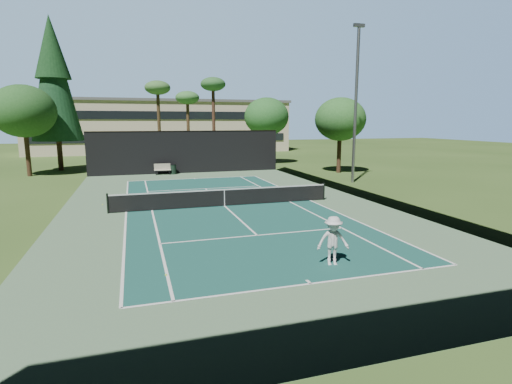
% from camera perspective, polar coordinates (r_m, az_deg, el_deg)
% --- Properties ---
extents(ground, '(160.00, 160.00, 0.00)m').
position_cam_1_polar(ground, '(23.40, -4.52, -2.04)').
color(ground, '#365520').
rests_on(ground, ground).
extents(apron_slab, '(18.00, 32.00, 0.01)m').
position_cam_1_polar(apron_slab, '(23.40, -4.52, -2.03)').
color(apron_slab, '#577C57').
rests_on(apron_slab, ground).
extents(court_surface, '(10.97, 23.77, 0.01)m').
position_cam_1_polar(court_surface, '(23.39, -4.52, -2.01)').
color(court_surface, '#195047').
rests_on(court_surface, ground).
extents(court_lines, '(11.07, 23.87, 0.01)m').
position_cam_1_polar(court_lines, '(23.39, -4.52, -1.99)').
color(court_lines, white).
rests_on(court_lines, ground).
extents(tennis_net, '(12.90, 0.10, 1.10)m').
position_cam_1_polar(tennis_net, '(23.29, -4.53, -0.70)').
color(tennis_net, black).
rests_on(tennis_net, ground).
extents(fence, '(18.04, 32.05, 4.03)m').
position_cam_1_polar(fence, '(23.12, -4.62, 2.87)').
color(fence, black).
rests_on(fence, ground).
extents(player, '(1.22, 0.87, 1.71)m').
position_cam_1_polar(player, '(14.00, 10.95, -6.86)').
color(player, silver).
rests_on(player, ground).
extents(tennis_ball_a, '(0.07, 0.07, 0.07)m').
position_cam_1_polar(tennis_ball_a, '(13.36, -12.73, -11.49)').
color(tennis_ball_a, '#D0F036').
rests_on(tennis_ball_a, ground).
extents(tennis_ball_b, '(0.07, 0.07, 0.07)m').
position_cam_1_polar(tennis_ball_b, '(26.55, -11.99, -0.70)').
color(tennis_ball_b, '#D2ED35').
rests_on(tennis_ball_b, ground).
extents(tennis_ball_c, '(0.06, 0.06, 0.06)m').
position_cam_1_polar(tennis_ball_c, '(28.85, 0.52, 0.36)').
color(tennis_ball_c, gold).
rests_on(tennis_ball_c, ground).
extents(tennis_ball_d, '(0.06, 0.06, 0.06)m').
position_cam_1_polar(tennis_ball_d, '(25.33, -21.07, -1.68)').
color(tennis_ball_d, '#E3F036').
rests_on(tennis_ball_d, ground).
extents(park_bench, '(1.50, 0.45, 1.02)m').
position_cam_1_polar(park_bench, '(38.14, -13.22, 3.24)').
color(park_bench, beige).
rests_on(park_bench, ground).
extents(trash_bin, '(0.56, 0.56, 0.95)m').
position_cam_1_polar(trash_bin, '(38.22, -11.73, 3.21)').
color(trash_bin, black).
rests_on(trash_bin, ground).
extents(pine_tree, '(4.80, 4.80, 15.00)m').
position_cam_1_polar(pine_tree, '(45.13, -27.00, 14.92)').
color(pine_tree, '#432B1C').
rests_on(pine_tree, ground).
extents(palm_a, '(2.80, 2.80, 9.32)m').
position_cam_1_polar(palm_a, '(46.55, -13.87, 13.83)').
color(palm_a, '#48351F').
rests_on(palm_a, ground).
extents(palm_b, '(2.80, 2.80, 8.42)m').
position_cam_1_polar(palm_b, '(48.83, -9.77, 12.80)').
color(palm_b, '#4F3822').
rests_on(palm_b, ground).
extents(palm_c, '(2.80, 2.80, 9.77)m').
position_cam_1_polar(palm_c, '(46.36, -6.15, 14.58)').
color(palm_c, '#4D2F21').
rests_on(palm_c, ground).
extents(decid_tree_a, '(5.12, 5.12, 7.62)m').
position_cam_1_polar(decid_tree_a, '(46.80, 1.52, 10.69)').
color(decid_tree_a, '#4B3120').
rests_on(decid_tree_a, ground).
extents(decid_tree_b, '(4.80, 4.80, 7.14)m').
position_cam_1_polar(decid_tree_b, '(39.23, 11.95, 10.11)').
color(decid_tree_b, '#492E1F').
rests_on(decid_tree_b, ground).
extents(decid_tree_c, '(5.44, 5.44, 8.09)m').
position_cam_1_polar(decid_tree_c, '(41.34, -30.27, 9.92)').
color(decid_tree_c, '#462E1E').
rests_on(decid_tree_c, ground).
extents(campus_building, '(40.50, 12.50, 8.30)m').
position_cam_1_polar(campus_building, '(68.50, -13.18, 9.21)').
color(campus_building, beige).
rests_on(campus_building, ground).
extents(light_pole, '(0.90, 0.25, 12.22)m').
position_cam_1_polar(light_pole, '(33.07, 14.08, 12.48)').
color(light_pole, gray).
rests_on(light_pole, ground).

